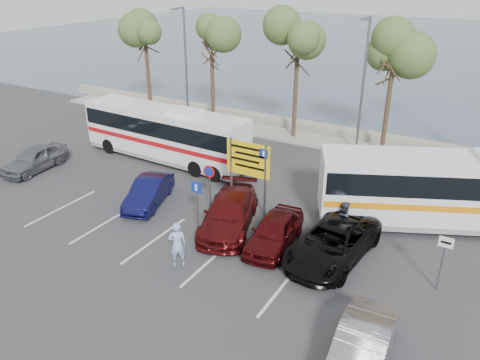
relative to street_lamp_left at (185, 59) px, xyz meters
The scene contains 25 objects.
ground 17.43m from the street_lamp_left, 53.51° to the right, with size 120.00×120.00×0.00m, color #363639.
kerb_strip 10.99m from the street_lamp_left, ahead, with size 44.00×2.40×0.15m, color gray.
seawall 11.16m from the street_lamp_left, 13.93° to the left, with size 48.00×0.80×0.60m, color gray.
sea 47.77m from the street_lamp_left, 77.86° to the left, with size 140.00×140.00×0.00m, color #3D5162.
tree_far_left 4.38m from the street_lamp_left, behind, with size 3.20×3.20×7.60m.
tree_left 2.49m from the street_lamp_left, 13.51° to the left, with size 3.20×3.20×7.20m.
tree_mid 8.76m from the street_lamp_left, ahead, with size 3.20×3.20×8.00m.
tree_right 14.59m from the street_lamp_left, ahead, with size 3.20×3.20×7.40m.
street_lamp_left is the anchor object (origin of this frame).
street_lamp_right 13.00m from the street_lamp_left, ahead, with size 0.45×1.15×8.01m.
direction_sign 15.24m from the street_lamp_left, 43.17° to the right, with size 2.20×0.12×3.60m.
sign_no_stop 14.88m from the street_lamp_left, 49.83° to the right, with size 0.60×0.08×2.35m.
sign_parking 16.37m from the street_lamp_left, 52.40° to the right, with size 0.50×0.07×2.25m.
sign_taxi 23.38m from the street_lamp_left, 31.27° to the right, with size 0.50×0.07×2.20m.
lane_markings 17.62m from the street_lamp_left, 58.61° to the right, with size 12.02×4.20×0.01m, color silver, non-canonical shape.
coach_bus_left 8.42m from the street_lamp_left, 63.50° to the right, with size 10.79×2.69×3.34m.
coach_bus_right 20.81m from the street_lamp_left, 19.93° to the right, with size 11.34×6.93×3.54m.
car_silver_a 12.79m from the street_lamp_left, 99.45° to the right, with size 1.65×4.09×1.39m, color slate.
car_blue 14.18m from the street_lamp_left, 61.94° to the right, with size 1.35×3.88×1.28m, color #0D0F40.
car_maroon 16.75m from the street_lamp_left, 47.54° to the right, with size 2.04×5.02×1.46m, color #520D0F.
car_red 18.64m from the street_lamp_left, 42.65° to the right, with size 1.60×3.98×1.36m, color #45090B.
suv_black 20.23m from the street_lamp_left, 37.26° to the right, with size 2.39×5.18×1.44m, color black.
car_silver_b 25.42m from the street_lamp_left, 42.67° to the right, with size 1.45×4.15×1.37m, color gray.
pedestrian_near 19.27m from the street_lamp_left, 55.11° to the right, with size 0.70×0.46×1.91m, color #92AAD5.
pedestrian_far 19.11m from the street_lamp_left, 33.22° to the right, with size 0.83×0.64×1.70m, color #363C52.
Camera 1 is at (10.56, -13.97, 10.65)m, focal length 35.00 mm.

